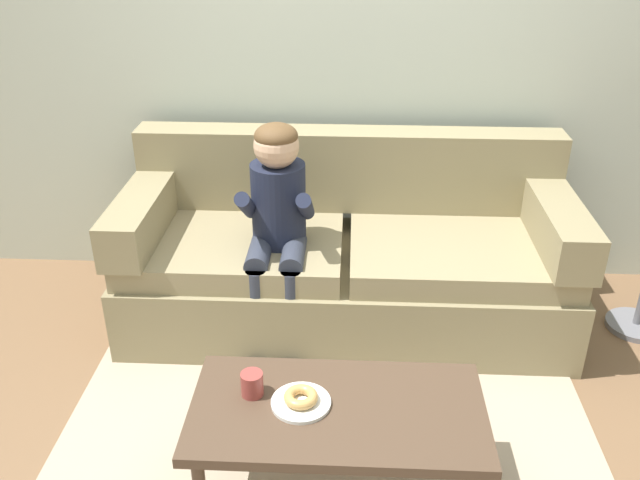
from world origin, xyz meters
TOP-DOWN VIEW (x-y plane):
  - ground at (0.00, 0.00)m, footprint 10.00×10.00m
  - wall_back at (0.00, 1.40)m, footprint 8.00×0.10m
  - area_rug at (0.00, -0.25)m, footprint 2.23×2.00m
  - couch at (0.05, 0.85)m, footprint 2.22×0.90m
  - coffee_table at (0.05, -0.39)m, footprint 1.03×0.53m
  - person_child at (-0.27, 0.64)m, footprint 0.34×0.58m
  - plate at (-0.08, -0.38)m, footprint 0.21×0.21m
  - donut at (-0.08, -0.38)m, footprint 0.13×0.13m
  - mug at (-0.26, -0.33)m, footprint 0.08×0.08m

SIDE VIEW (x-z plane):
  - ground at x=0.00m, z-range 0.00..0.00m
  - area_rug at x=0.00m, z-range 0.00..0.01m
  - couch at x=0.05m, z-range -0.13..0.80m
  - coffee_table at x=0.05m, z-range 0.17..0.60m
  - plate at x=-0.08m, z-range 0.43..0.45m
  - donut at x=-0.08m, z-range 0.45..0.48m
  - mug at x=-0.26m, z-range 0.43..0.52m
  - person_child at x=-0.27m, z-range 0.12..1.22m
  - wall_back at x=0.00m, z-range 0.00..2.80m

